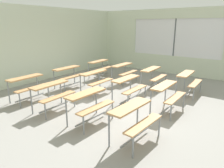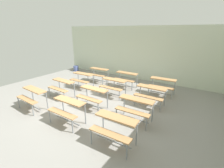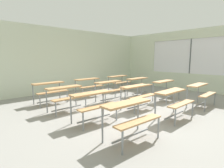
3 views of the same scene
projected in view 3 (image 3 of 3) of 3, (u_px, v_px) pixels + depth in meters
The scene contains 15 objects.
ground at pixel (131, 113), 5.19m from camera, with size 10.00×9.00×0.05m, color gray.
wall_back at pixel (59, 60), 8.24m from camera, with size 10.00×0.12×3.00m, color beige.
wall_right at pixel (204, 62), 8.23m from camera, with size 0.12×9.00×3.00m.
desk_bench_r0c0 at pixel (131, 112), 3.39m from camera, with size 1.13×0.64×0.74m.
desk_bench_r0c1 at pixel (174, 98), 4.63m from camera, with size 1.11×0.60×0.74m.
desk_bench_r0c2 at pixel (201, 90), 5.77m from camera, with size 1.12×0.64×0.74m.
desk_bench_r1c0 at pixel (94, 100), 4.36m from camera, with size 1.12×0.62×0.74m.
desk_bench_r1c1 at pixel (138, 91), 5.50m from camera, with size 1.10×0.60×0.74m.
desk_bench_r1c2 at pixel (166, 86), 6.66m from camera, with size 1.12×0.63×0.74m.
desk_bench_r2c0 at pixel (66, 93), 5.27m from camera, with size 1.12×0.63×0.74m.
desk_bench_r2c1 at pixel (110, 86), 6.50m from camera, with size 1.10×0.60×0.74m.
desk_bench_r2c2 at pixel (139, 82), 7.62m from camera, with size 1.10×0.60×0.74m.
desk_bench_r3c0 at pixel (50, 88), 6.19m from camera, with size 1.12×0.63×0.74m.
desk_bench_r3c1 at pixel (89, 83), 7.39m from camera, with size 1.10×0.60×0.74m.
desk_bench_r3c2 at pixel (119, 79), 8.62m from camera, with size 1.13×0.64×0.74m.
Camera 3 is at (-3.80, -3.30, 1.60)m, focal length 28.00 mm.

